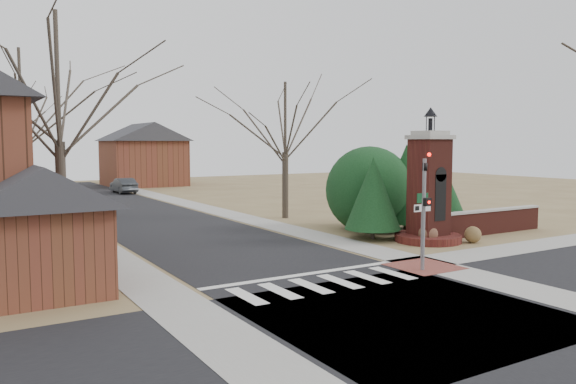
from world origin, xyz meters
TOP-DOWN VIEW (x-y plane):
  - ground at (0.00, 0.00)m, footprint 120.00×120.00m
  - main_street at (0.00, 22.00)m, footprint 8.00×70.00m
  - cross_street at (0.00, -3.00)m, footprint 120.00×8.00m
  - crosswalk_zone at (0.00, 0.80)m, footprint 8.00×2.20m
  - stop_bar at (0.00, 2.30)m, footprint 8.00×0.35m
  - sidewalk_right_main at (5.20, 22.00)m, footprint 2.00×60.00m
  - sidewalk_left at (-5.20, 22.00)m, footprint 2.00×60.00m
  - curb_apron at (4.80, 1.00)m, footprint 2.40×2.40m
  - traffic_signal_pole at (4.30, 0.57)m, footprint 0.28×0.41m
  - sign_post at (5.59, 1.99)m, footprint 0.90×0.07m
  - brick_gate_monument at (9.00, 4.99)m, footprint 3.20×3.20m
  - brick_garden_wall at (13.50, 5.00)m, footprint 7.50×0.50m
  - garage_left at (-8.52, 4.49)m, footprint 4.80×4.80m
  - house_distant_right at (7.99, 47.99)m, footprint 8.80×8.80m
  - evergreen_near at (7.20, 7.00)m, footprint 2.80×2.80m
  - evergreen_mid at (10.50, 8.20)m, footprint 3.40×3.40m
  - evergreen_far at (12.50, 7.20)m, footprint 2.40×2.40m
  - evergreen_mass at (9.00, 9.50)m, footprint 4.80×4.80m
  - bare_tree_0 at (-7.00, 9.00)m, footprint 8.05×8.05m
  - bare_tree_1 at (-7.00, 22.00)m, footprint 8.40×8.40m
  - bare_tree_3 at (7.50, 16.00)m, footprint 7.00×7.00m
  - pickup_truck at (-3.40, 23.48)m, footprint 2.85×5.41m
  - distant_car at (3.40, 39.23)m, footprint 1.64×4.43m
  - dry_shrub_left at (8.60, 4.60)m, footprint 0.94×0.94m
  - dry_shrub_right at (10.57, 3.62)m, footprint 0.80×0.80m

SIDE VIEW (x-z plane):
  - ground at x=0.00m, z-range 0.00..0.00m
  - main_street at x=0.00m, z-range 0.00..0.01m
  - cross_street at x=0.00m, z-range 0.00..0.01m
  - crosswalk_zone at x=0.00m, z-range 0.00..0.02m
  - stop_bar at x=0.00m, z-range 0.00..0.02m
  - sidewalk_right_main at x=5.20m, z-range 0.00..0.02m
  - sidewalk_left at x=-5.20m, z-range 0.00..0.02m
  - curb_apron at x=4.80m, z-range 0.00..0.02m
  - dry_shrub_right at x=10.57m, z-range 0.00..0.80m
  - dry_shrub_left at x=8.60m, z-range 0.00..0.94m
  - brick_garden_wall at x=13.50m, z-range 0.01..1.31m
  - distant_car at x=3.40m, z-range 0.00..1.45m
  - pickup_truck at x=-3.40m, z-range 0.00..1.45m
  - evergreen_far at x=12.50m, z-range 0.25..3.55m
  - sign_post at x=5.59m, z-range 0.57..3.32m
  - brick_gate_monument at x=9.00m, z-range -1.07..5.40m
  - garage_left at x=-8.52m, z-range 0.09..4.38m
  - evergreen_near at x=7.20m, z-range 0.25..4.35m
  - evergreen_mass at x=9.00m, z-range 0.00..4.80m
  - traffic_signal_pole at x=4.30m, z-range 0.34..4.84m
  - evergreen_mid at x=10.50m, z-range 0.25..4.95m
  - house_distant_right at x=7.99m, z-range 0.00..7.30m
  - bare_tree_3 at x=7.50m, z-range 1.84..11.54m
  - bare_tree_0 at x=-7.00m, z-range 2.12..13.27m
  - bare_tree_1 at x=-7.00m, z-range 2.21..13.85m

